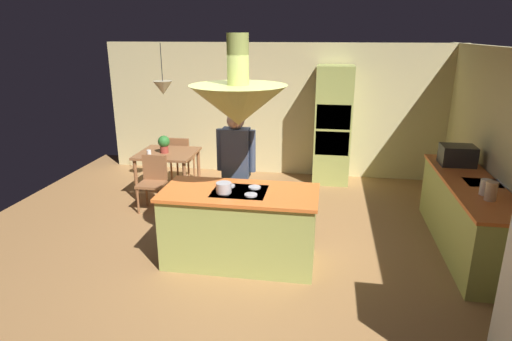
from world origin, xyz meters
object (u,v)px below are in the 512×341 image
object	(u,v)px
cup_on_table	(149,153)
microwave_on_counter	(458,155)
canister_flour	(491,191)
dining_table	(168,158)
canister_sugar	(486,187)
kitchen_island	(240,226)
person_at_island	(236,166)
oven_tower	(333,126)
chair_facing_island	(153,179)
potted_plant_on_table	(164,143)
cooking_pot_on_cooktop	(224,188)
chair_by_back_wall	(181,156)

from	to	relation	value
cup_on_table	microwave_on_counter	size ratio (longest dim) A/B	0.20
canister_flour	dining_table	bearing A→B (deg)	156.98
canister_sugar	microwave_on_counter	distance (m)	1.21
kitchen_island	person_at_island	bearing A→B (deg)	104.85
oven_tower	dining_table	bearing A→B (deg)	-157.79
chair_facing_island	potted_plant_on_table	xyz separation A→B (m)	(-0.03, 0.64, 0.42)
oven_tower	potted_plant_on_table	xyz separation A→B (m)	(-2.83, -1.18, -0.16)
cooking_pot_on_cooktop	kitchen_island	bearing A→B (deg)	39.09
canister_flour	microwave_on_counter	distance (m)	1.38
canister_flour	cooking_pot_on_cooktop	world-z (taller)	canister_flour
chair_by_back_wall	canister_flour	world-z (taller)	canister_flour
dining_table	cooking_pot_on_cooktop	xyz separation A→B (m)	(1.54, -2.23, 0.35)
dining_table	chair_by_back_wall	distance (m)	0.69
potted_plant_on_table	canister_flour	size ratio (longest dim) A/B	1.37
chair_facing_island	potted_plant_on_table	world-z (taller)	potted_plant_on_table
canister_flour	canister_sugar	bearing A→B (deg)	90.00
cup_on_table	canister_sugar	bearing A→B (deg)	-17.68
dining_table	potted_plant_on_table	distance (m)	0.28
dining_table	canister_flour	distance (m)	4.95
chair_by_back_wall	cup_on_table	world-z (taller)	chair_by_back_wall
chair_by_back_wall	canister_flour	size ratio (longest dim) A/B	3.97
dining_table	canister_flour	size ratio (longest dim) A/B	4.43
dining_table	canister_sugar	bearing A→B (deg)	-21.07
cup_on_table	cooking_pot_on_cooktop	world-z (taller)	cooking_pot_on_cooktop
dining_table	potted_plant_on_table	xyz separation A→B (m)	(-0.03, -0.04, 0.27)
kitchen_island	canister_sugar	distance (m)	2.91
dining_table	cooking_pot_on_cooktop	world-z (taller)	cooking_pot_on_cooktop
chair_facing_island	cooking_pot_on_cooktop	distance (m)	2.24
canister_sugar	kitchen_island	bearing A→B (deg)	-172.96
cooking_pot_on_cooktop	oven_tower	bearing A→B (deg)	69.52
oven_tower	cooking_pot_on_cooktop	xyz separation A→B (m)	(-1.26, -3.37, -0.08)
canister_sugar	cooking_pot_on_cooktop	size ratio (longest dim) A/B	1.03
kitchen_island	chair_facing_island	world-z (taller)	kitchen_island
chair_by_back_wall	microwave_on_counter	world-z (taller)	microwave_on_counter
kitchen_island	potted_plant_on_table	distance (m)	2.73
person_at_island	chair_by_back_wall	xyz separation A→B (m)	(-1.51, 2.06, -0.51)
oven_tower	canister_sugar	xyz separation A→B (m)	(1.74, -2.89, -0.07)
potted_plant_on_table	person_at_island	bearing A→B (deg)	-41.10
oven_tower	potted_plant_on_table	bearing A→B (deg)	-157.34
kitchen_island	microwave_on_counter	distance (m)	3.29
chair_by_back_wall	cup_on_table	size ratio (longest dim) A/B	9.67
person_at_island	canister_sugar	bearing A→B (deg)	-6.82
dining_table	oven_tower	bearing A→B (deg)	22.21
oven_tower	person_at_island	world-z (taller)	oven_tower
chair_facing_island	potted_plant_on_table	distance (m)	0.77
person_at_island	dining_table	bearing A→B (deg)	137.45
kitchen_island	cooking_pot_on_cooktop	xyz separation A→B (m)	(-0.16, -0.13, 0.54)
dining_table	chair_facing_island	bearing A→B (deg)	-90.00
canister_sugar	chair_facing_island	bearing A→B (deg)	166.72
cooking_pot_on_cooktop	cup_on_table	bearing A→B (deg)	131.53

